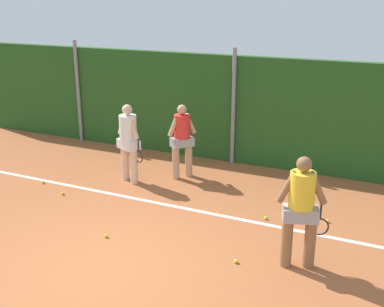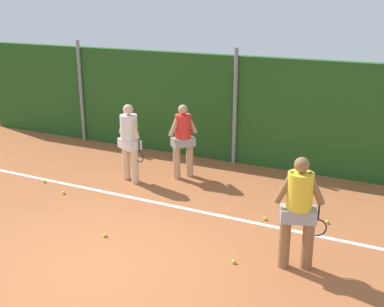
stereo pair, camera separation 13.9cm
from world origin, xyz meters
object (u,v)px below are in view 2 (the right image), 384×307
at_px(tennis_ball_4, 45,181).
at_px(tennis_ball_5, 64,193).
at_px(player_midcourt, 129,139).
at_px(tennis_ball_2, 265,218).
at_px(player_backcourt_far, 183,137).
at_px(tennis_ball_0, 105,235).
at_px(tennis_ball_1, 327,222).
at_px(tennis_ball_3, 234,262).
at_px(player_foreground_near, 299,208).

distance_m(tennis_ball_4, tennis_ball_5, 0.87).
distance_m(player_midcourt, tennis_ball_2, 3.51).
bearing_deg(player_midcourt, player_backcourt_far, 61.07).
xyz_separation_m(player_midcourt, tennis_ball_5, (-0.85, -1.27, -0.95)).
bearing_deg(tennis_ball_0, player_midcourt, 113.24).
height_order(player_backcourt_far, tennis_ball_1, player_backcourt_far).
bearing_deg(tennis_ball_2, tennis_ball_5, -170.90).
bearing_deg(tennis_ball_5, tennis_ball_0, -31.72).
bearing_deg(tennis_ball_3, tennis_ball_1, 63.40).
bearing_deg(player_backcourt_far, player_foreground_near, 87.85).
relative_size(tennis_ball_1, tennis_ball_2, 1.00).
height_order(tennis_ball_2, tennis_ball_5, same).
relative_size(player_foreground_near, tennis_ball_4, 26.86).
xyz_separation_m(player_midcourt, tennis_ball_4, (-1.66, -0.95, -0.95)).
bearing_deg(tennis_ball_4, player_backcourt_far, 32.87).
bearing_deg(tennis_ball_4, tennis_ball_0, -28.87).
distance_m(player_backcourt_far, tennis_ball_4, 3.23).
bearing_deg(tennis_ball_3, tennis_ball_4, 165.13).
xyz_separation_m(tennis_ball_1, tennis_ball_2, (-1.06, -0.36, 0.00)).
bearing_deg(player_foreground_near, player_midcourt, 135.99).
bearing_deg(player_foreground_near, tennis_ball_3, -178.92).
bearing_deg(tennis_ball_5, player_midcourt, 56.25).
xyz_separation_m(player_midcourt, tennis_ball_3, (3.37, -2.29, -0.95)).
xyz_separation_m(player_backcourt_far, tennis_ball_1, (3.45, -0.98, -0.92)).
xyz_separation_m(tennis_ball_3, tennis_ball_4, (-5.03, 1.34, 0.00)).
bearing_deg(tennis_ball_4, player_foreground_near, -9.75).
relative_size(tennis_ball_1, tennis_ball_4, 1.00).
relative_size(player_backcourt_far, tennis_ball_1, 25.56).
height_order(player_foreground_near, tennis_ball_5, player_foreground_near).
relative_size(tennis_ball_1, tennis_ball_3, 1.00).
distance_m(player_foreground_near, tennis_ball_0, 3.36).
xyz_separation_m(tennis_ball_2, tennis_ball_3, (0.04, -1.68, 0.00)).
height_order(tennis_ball_1, tennis_ball_4, same).
xyz_separation_m(tennis_ball_0, tennis_ball_3, (2.32, 0.16, 0.00)).
distance_m(tennis_ball_1, tennis_ball_4, 6.09).
bearing_deg(tennis_ball_5, tennis_ball_1, 11.10).
height_order(tennis_ball_0, tennis_ball_2, same).
distance_m(tennis_ball_1, tennis_ball_2, 1.12).
relative_size(player_foreground_near, tennis_ball_5, 26.86).
xyz_separation_m(player_backcourt_far, tennis_ball_4, (-2.60, -1.68, -0.92)).
relative_size(player_foreground_near, player_midcourt, 1.01).
height_order(player_foreground_near, tennis_ball_2, player_foreground_near).
bearing_deg(tennis_ball_4, tennis_ball_1, 6.66).
relative_size(player_backcourt_far, tennis_ball_4, 25.56).
bearing_deg(tennis_ball_1, tennis_ball_5, -168.90).
bearing_deg(tennis_ball_1, player_midcourt, 176.82).
relative_size(player_foreground_near, player_backcourt_far, 1.05).
xyz_separation_m(player_midcourt, tennis_ball_2, (3.33, -0.60, -0.95)).
distance_m(tennis_ball_0, tennis_ball_5, 2.23).
distance_m(player_foreground_near, player_midcourt, 4.67).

